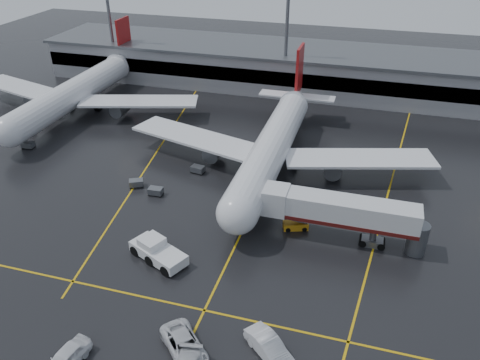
# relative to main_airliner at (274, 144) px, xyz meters

# --- Properties ---
(ground) EXTENTS (220.00, 220.00, 0.00)m
(ground) POSITION_rel_main_airliner_xyz_m (0.00, -9.70, -4.21)
(ground) COLOR black
(ground) RESTS_ON ground
(apron_line_centre) EXTENTS (0.25, 90.00, 0.02)m
(apron_line_centre) POSITION_rel_main_airliner_xyz_m (0.00, -9.70, -4.20)
(apron_line_centre) COLOR gold
(apron_line_centre) RESTS_ON ground
(apron_line_stop) EXTENTS (60.00, 0.25, 0.02)m
(apron_line_stop) POSITION_rel_main_airliner_xyz_m (0.00, -31.70, -4.20)
(apron_line_stop) COLOR gold
(apron_line_stop) RESTS_ON ground
(apron_line_left) EXTENTS (9.99, 69.35, 0.02)m
(apron_line_left) POSITION_rel_main_airliner_xyz_m (-20.00, 0.30, -4.20)
(apron_line_left) COLOR gold
(apron_line_left) RESTS_ON ground
(apron_line_right) EXTENTS (7.57, 69.64, 0.02)m
(apron_line_right) POSITION_rel_main_airliner_xyz_m (18.00, 0.30, -4.20)
(apron_line_right) COLOR gold
(apron_line_right) RESTS_ON ground
(terminal) EXTENTS (122.00, 19.00, 8.60)m
(terminal) POSITION_rel_main_airliner_xyz_m (0.00, 38.23, 0.11)
(terminal) COLOR gray
(terminal) RESTS_ON ground
(light_mast_left) EXTENTS (3.00, 1.20, 25.45)m
(light_mast_left) POSITION_rel_main_airliner_xyz_m (-45.00, 32.30, 10.27)
(light_mast_left) COLOR #595B60
(light_mast_left) RESTS_ON ground
(light_mast_mid) EXTENTS (3.00, 1.20, 25.45)m
(light_mast_mid) POSITION_rel_main_airliner_xyz_m (-5.00, 32.30, 10.27)
(light_mast_mid) COLOR #595B60
(light_mast_mid) RESTS_ON ground
(main_airliner) EXTENTS (48.80, 45.60, 14.10)m
(main_airliner) POSITION_rel_main_airliner_xyz_m (0.00, 0.00, 0.00)
(main_airliner) COLOR silver
(main_airliner) RESTS_ON ground
(second_airliner) EXTENTS (48.80, 45.60, 14.10)m
(second_airliner) POSITION_rel_main_airliner_xyz_m (-42.00, 12.00, 0.00)
(second_airliner) COLOR silver
(second_airliner) RESTS_ON ground
(jet_bridge) EXTENTS (19.90, 3.40, 6.05)m
(jet_bridge) POSITION_rel_main_airliner_xyz_m (11.87, -15.70, -0.28)
(jet_bridge) COLOR silver
(jet_bridge) RESTS_ON ground
(pushback_tractor) EXTENTS (7.87, 5.73, 2.61)m
(pushback_tractor) POSITION_rel_main_airliner_xyz_m (-8.10, -25.42, -3.17)
(pushback_tractor) COLOR silver
(pushback_tractor) RESTS_ON ground
(belt_loader) EXTENTS (3.41, 2.31, 2.00)m
(belt_loader) POSITION_rel_main_airliner_xyz_m (6.40, -15.01, -3.72)
(belt_loader) COLOR orange
(belt_loader) RESTS_ON ground
(service_van_a) EXTENTS (6.49, 6.52, 1.75)m
(service_van_a) POSITION_rel_main_airliner_xyz_m (0.04, -37.16, -3.33)
(service_van_a) COLOR silver
(service_van_a) RESTS_ON ground
(service_van_c) EXTENTS (5.69, 5.25, 1.90)m
(service_van_c) POSITION_rel_main_airliner_xyz_m (7.69, -35.22, -3.26)
(service_van_c) COLOR silver
(service_van_c) RESTS_ON ground
(service_van_d) EXTENTS (3.01, 5.61, 1.81)m
(service_van_d) POSITION_rel_main_airliner_xyz_m (-9.68, -41.57, -3.30)
(service_van_d) COLOR white
(service_van_d) RESTS_ON ground
(baggage_cart_a) EXTENTS (2.06, 1.39, 1.12)m
(baggage_cart_a) POSITION_rel_main_airliner_xyz_m (-14.33, -12.53, -3.58)
(baggage_cart_a) COLOR #595B60
(baggage_cart_a) RESTS_ON ground
(baggage_cart_b) EXTENTS (2.37, 2.07, 1.12)m
(baggage_cart_b) POSITION_rel_main_airliner_xyz_m (-18.02, -11.25, -3.58)
(baggage_cart_b) COLOR #595B60
(baggage_cart_b) RESTS_ON ground
(baggage_cart_c) EXTENTS (2.18, 1.60, 1.12)m
(baggage_cart_c) POSITION_rel_main_airliner_xyz_m (-10.80, -4.81, -3.58)
(baggage_cart_c) COLOR #595B60
(baggage_cart_c) RESTS_ON ground
(baggage_cart_d) EXTENTS (2.05, 1.39, 1.12)m
(baggage_cart_d) POSITION_rel_main_airliner_xyz_m (-45.37, 0.38, -3.58)
(baggage_cart_d) COLOR #595B60
(baggage_cart_d) RESTS_ON ground
(baggage_cart_e) EXTENTS (2.12, 1.49, 1.12)m
(baggage_cart_e) POSITION_rel_main_airliner_xyz_m (-41.50, -4.92, -3.58)
(baggage_cart_e) COLOR #595B60
(baggage_cart_e) RESTS_ON ground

